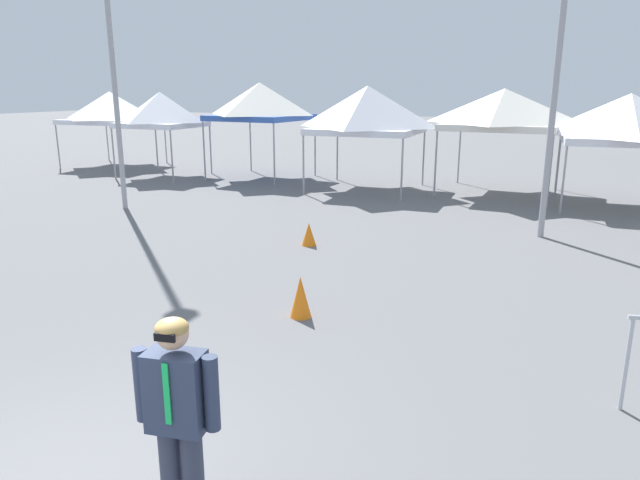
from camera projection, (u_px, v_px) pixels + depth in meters
The scene contains 10 objects.
canopy_tent_behind_right at pixel (110, 108), 24.89m from camera, with size 3.62×3.62×3.21m.
canopy_tent_left_of_center at pixel (161, 110), 21.78m from camera, with size 2.81×2.81×3.21m.
canopy_tent_behind_center at pixel (260, 101), 21.20m from camera, with size 3.42×3.42×3.55m.
canopy_tent_far_left at pixel (367, 110), 18.78m from camera, with size 3.47×3.47×3.42m.
canopy_tent_right_of_center at pixel (504, 109), 18.01m from camera, with size 3.65×3.65×3.33m.
canopy_tent_behind_left at pixel (628, 118), 15.93m from camera, with size 3.54×3.54×3.20m.
person_foreground at pixel (178, 415), 4.10m from camera, with size 0.64×0.31×1.78m.
light_pole_near_lift at pixel (562, 17), 11.99m from camera, with size 0.36×0.36×8.42m.
traffic_cone_lot_center at pixel (301, 297), 8.48m from camera, with size 0.32×0.32×0.63m, color orange.
traffic_cone_near_barrier at pixel (309, 234), 12.41m from camera, with size 0.32×0.32×0.50m, color orange.
Camera 1 is at (3.51, -2.77, 3.29)m, focal length 32.08 mm.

